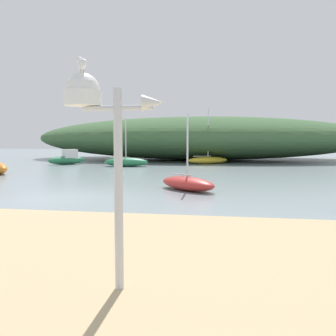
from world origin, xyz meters
TOP-DOWN VIEW (x-y plane):
  - ground_plane at (0.00, 0.00)m, footprint 120.00×120.00m
  - distant_hill at (2.91, 26.43)m, footprint 36.08×15.71m
  - mast_structure at (4.28, -8.51)m, footprint 1.38×0.51m
  - seagull_on_radar at (4.10, -8.49)m, footprint 0.27×0.28m
  - sailboat_mid_channel at (4.31, 2.65)m, footprint 3.12×2.97m
  - sailboat_far_right at (-2.12, 15.36)m, footprint 3.66×1.58m
  - sailboat_far_left at (4.27, 19.69)m, footprint 4.08×3.23m
  - motorboat_inner_mooring at (-7.91, 16.94)m, footprint 3.07×3.10m

SIDE VIEW (x-z plane):
  - ground_plane at x=0.00m, z-range 0.00..0.00m
  - sailboat_mid_channel at x=4.31m, z-range -1.38..2.00m
  - sailboat_far_left at x=4.27m, z-range -2.14..2.81m
  - sailboat_far_right at x=-2.12m, z-range -1.58..2.32m
  - motorboat_inner_mooring at x=-7.91m, z-range -0.17..1.15m
  - distant_hill at x=2.91m, z-range 0.00..4.59m
  - mast_structure at x=4.28m, z-range 1.16..4.13m
  - seagull_on_radar at x=4.10m, z-range 3.19..3.42m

